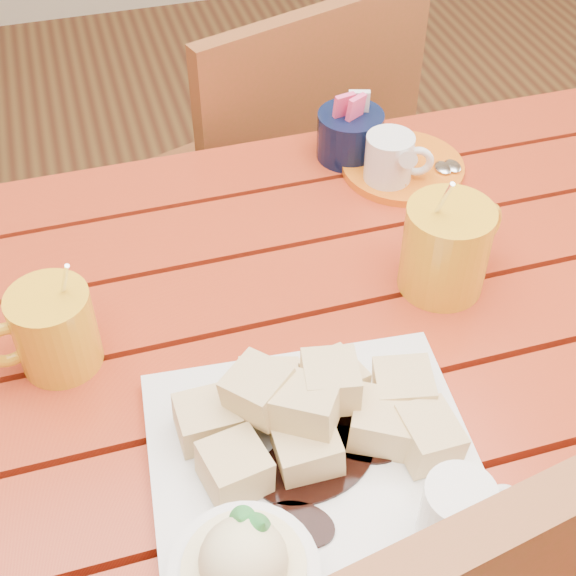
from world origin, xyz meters
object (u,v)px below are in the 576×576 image
object	(u,v)px
dessert_plate	(307,485)
table	(301,421)
coffee_mug_left	(52,329)
chair_far	(277,190)
orange_saucer	(404,167)
coffee_mug_right	(448,246)

from	to	relation	value
dessert_plate	table	bearing A→B (deg)	74.23
coffee_mug_left	chair_far	bearing A→B (deg)	45.90
orange_saucer	table	bearing A→B (deg)	-129.49
dessert_plate	chair_far	xyz separation A→B (m)	(0.19, 0.78, -0.30)
coffee_mug_left	coffee_mug_right	size ratio (longest dim) A/B	0.86
table	coffee_mug_right	xyz separation A→B (m)	(0.18, 0.06, 0.16)
dessert_plate	orange_saucer	xyz separation A→B (m)	(0.27, 0.44, -0.03)
orange_saucer	chair_far	world-z (taller)	chair_far
coffee_mug_right	orange_saucer	xyz separation A→B (m)	(0.04, 0.21, -0.05)
coffee_mug_right	chair_far	distance (m)	0.64
orange_saucer	coffee_mug_left	bearing A→B (deg)	-155.83
dessert_plate	orange_saucer	distance (m)	0.52
dessert_plate	coffee_mug_right	xyz separation A→B (m)	(0.23, 0.23, 0.02)
chair_far	coffee_mug_right	bearing A→B (deg)	75.43
coffee_mug_left	chair_far	xyz separation A→B (m)	(0.38, 0.55, -0.31)
coffee_mug_right	chair_far	size ratio (longest dim) A/B	0.18
coffee_mug_right	orange_saucer	bearing A→B (deg)	57.06
table	coffee_mug_left	bearing A→B (deg)	164.46
dessert_plate	orange_saucer	world-z (taller)	dessert_plate
coffee_mug_right	chair_far	bearing A→B (deg)	72.07
dessert_plate	orange_saucer	bearing A→B (deg)	58.19
dessert_plate	coffee_mug_right	world-z (taller)	coffee_mug_right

